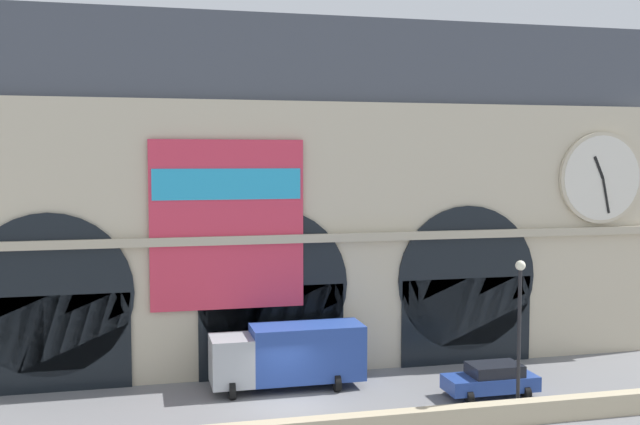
% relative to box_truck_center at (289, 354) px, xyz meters
% --- Properties ---
extents(ground_plane, '(200.00, 200.00, 0.00)m').
position_rel_box_truck_center_xyz_m(ground_plane, '(-0.47, -2.80, -1.70)').
color(ground_plane, slate).
extents(station_building, '(45.58, 5.82, 18.73)m').
position_rel_box_truck_center_xyz_m(station_building, '(-0.44, 4.92, 7.40)').
color(station_building, beige).
rests_on(station_building, ground).
extents(box_truck_center, '(7.50, 2.91, 3.12)m').
position_rel_box_truck_center_xyz_m(box_truck_center, '(0.00, 0.00, 0.00)').
color(box_truck_center, '#ADB2B7').
rests_on(box_truck_center, ground).
extents(car_mideast, '(4.40, 2.22, 1.55)m').
position_rel_box_truck_center_xyz_m(car_mideast, '(9.12, -3.45, -0.90)').
color(car_mideast, '#28479E').
rests_on(car_mideast, ground).
extents(street_lamp_quayside, '(0.44, 0.44, 6.90)m').
position_rel_box_truck_center_xyz_m(street_lamp_quayside, '(8.94, -6.32, 2.71)').
color(street_lamp_quayside, black).
rests_on(street_lamp_quayside, ground).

